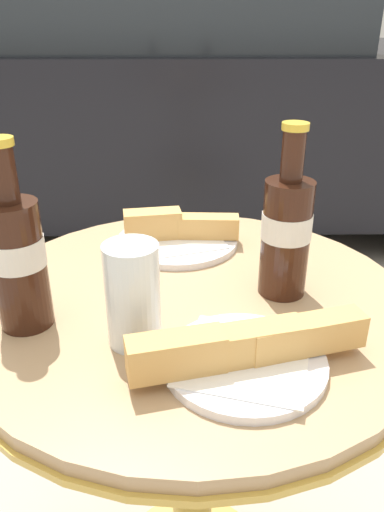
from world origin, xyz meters
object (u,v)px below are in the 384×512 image
object	(u,v)px
cola_bottle_right	(286,231)
lunch_plate_far	(245,352)
cola_bottle_left	(17,257)
lunch_plate_near	(177,234)
parked_car	(177,96)
bistro_table	(192,372)
drinking_glass	(133,299)

from	to	relation	value
cola_bottle_right	lunch_plate_far	bearing A→B (deg)	-112.54
cola_bottle_left	cola_bottle_right	size ratio (longest dim) A/B	1.00
lunch_plate_near	parked_car	distance (m)	2.12
bistro_table	cola_bottle_right	distance (m)	0.29
cola_bottle_left	lunch_plate_far	distance (m)	0.32
bistro_table	drinking_glass	distance (m)	0.25
bistro_table	lunch_plate_near	world-z (taller)	lunch_plate_near
drinking_glass	lunch_plate_near	bearing A→B (deg)	80.62
drinking_glass	lunch_plate_near	xyz separation A→B (m)	(0.05, 0.31, -0.04)
cola_bottle_left	drinking_glass	bearing A→B (deg)	-15.99
cola_bottle_left	lunch_plate_far	xyz separation A→B (m)	(0.29, -0.10, -0.08)
cola_bottle_left	lunch_plate_near	world-z (taller)	cola_bottle_left
cola_bottle_right	parked_car	bearing A→B (deg)	94.75
cola_bottle_left	parked_car	size ratio (longest dim) A/B	0.06
lunch_plate_far	drinking_glass	bearing A→B (deg)	157.26
cola_bottle_right	lunch_plate_far	distance (m)	0.21
cola_bottle_left	lunch_plate_near	xyz separation A→B (m)	(0.20, 0.26, -0.08)
cola_bottle_left	parked_car	bearing A→B (deg)	85.78
lunch_plate_near	bistro_table	bearing A→B (deg)	-82.14
cola_bottle_left	drinking_glass	xyz separation A→B (m)	(0.15, -0.04, -0.04)
drinking_glass	lunch_plate_far	distance (m)	0.15
drinking_glass	bistro_table	bearing A→B (deg)	56.53
bistro_table	lunch_plate_near	bearing A→B (deg)	97.86
cola_bottle_left	parked_car	distance (m)	2.39
drinking_glass	parked_car	xyz separation A→B (m)	(0.02, 2.43, -0.10)
drinking_glass	lunch_plate_near	world-z (taller)	drinking_glass
lunch_plate_far	parked_car	distance (m)	2.49
cola_bottle_right	lunch_plate_far	world-z (taller)	cola_bottle_right
lunch_plate_near	parked_car	world-z (taller)	parked_car
cola_bottle_left	cola_bottle_right	distance (m)	0.38
parked_car	lunch_plate_near	bearing A→B (deg)	-89.26
cola_bottle_left	lunch_plate_far	world-z (taller)	cola_bottle_left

